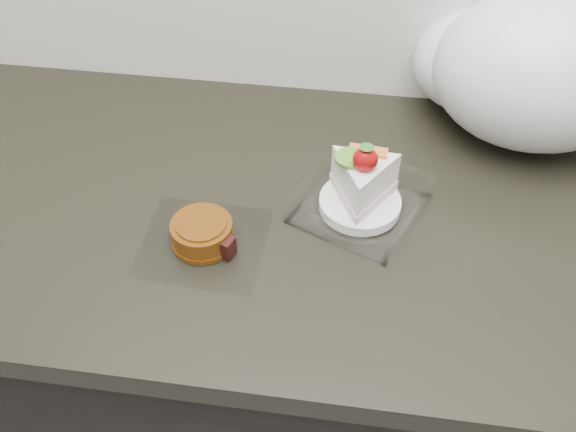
{
  "coord_description": "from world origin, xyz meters",
  "views": [
    {
      "loc": [
        0.05,
        1.0,
        1.58
      ],
      "look_at": [
        -0.04,
        1.63,
        0.94
      ],
      "focal_mm": 40.0,
      "sensor_mm": 36.0,
      "label": 1
    }
  ],
  "objects": [
    {
      "name": "counter",
      "position": [
        0.0,
        1.69,
        0.45
      ],
      "size": [
        2.04,
        0.64,
        0.9
      ],
      "color": "black",
      "rests_on": "ground"
    },
    {
      "name": "cake_tray",
      "position": [
        0.06,
        1.69,
        0.93
      ],
      "size": [
        0.22,
        0.22,
        0.13
      ],
      "rotation": [
        0.0,
        0.0,
        -0.41
      ],
      "color": "white",
      "rests_on": "counter"
    },
    {
      "name": "mooncake_wrap",
      "position": [
        -0.16,
        1.59,
        0.92
      ],
      "size": [
        0.18,
        0.17,
        0.04
      ],
      "rotation": [
        0.0,
        0.0,
        0.14
      ],
      "color": "white",
      "rests_on": "counter"
    },
    {
      "name": "plastic_bag",
      "position": [
        0.3,
        1.92,
        1.02
      ],
      "size": [
        0.42,
        0.36,
        0.31
      ],
      "rotation": [
        0.0,
        0.0,
        -0.33
      ],
      "color": "white",
      "rests_on": "counter"
    }
  ]
}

